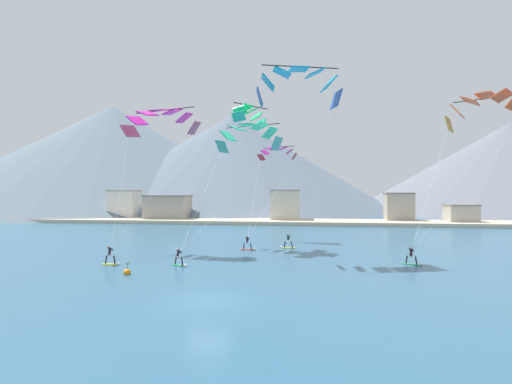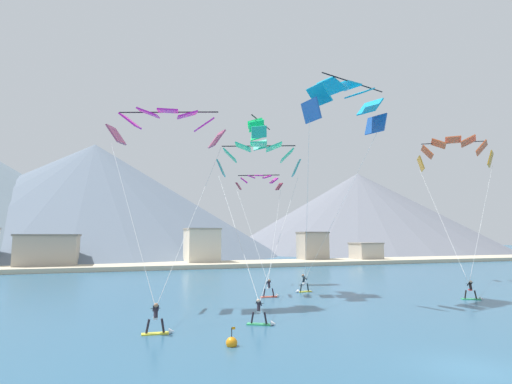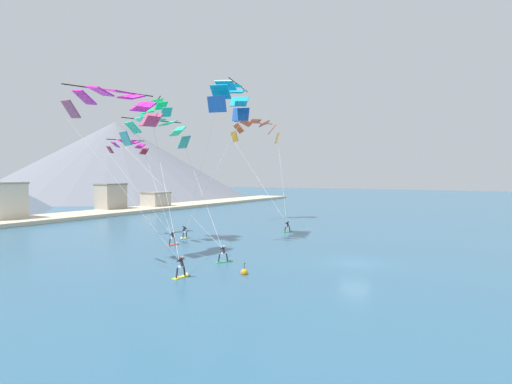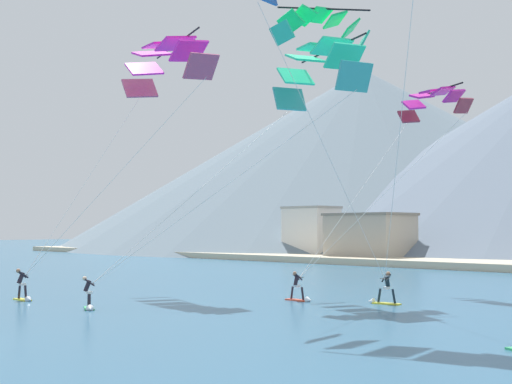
% 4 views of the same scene
% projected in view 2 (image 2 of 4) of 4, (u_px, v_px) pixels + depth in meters
% --- Properties ---
extents(ground_plane, '(400.00, 400.00, 0.00)m').
position_uv_depth(ground_plane, '(471.00, 370.00, 15.76)').
color(ground_plane, '#2D5B7A').
extents(kitesurfer_near_lead, '(1.78, 0.69, 1.71)m').
position_uv_depth(kitesurfer_near_lead, '(302.00, 287.00, 37.67)').
color(kitesurfer_near_lead, yellow).
rests_on(kitesurfer_near_lead, ground).
extents(kitesurfer_near_trail, '(1.74, 1.11, 1.66)m').
position_uv_depth(kitesurfer_near_trail, '(473.00, 294.00, 33.24)').
color(kitesurfer_near_trail, '#33B266').
rests_on(kitesurfer_near_trail, ground).
extents(kitesurfer_mid_center, '(1.72, 1.17, 1.63)m').
position_uv_depth(kitesurfer_mid_center, '(263.00, 317.00, 23.76)').
color(kitesurfer_mid_center, '#33B266').
rests_on(kitesurfer_mid_center, ground).
extents(kitesurfer_far_left, '(1.76, 0.64, 1.77)m').
position_uv_depth(kitesurfer_far_left, '(159.00, 324.00, 21.57)').
color(kitesurfer_far_left, yellow).
rests_on(kitesurfer_far_left, ground).
extents(kitesurfer_far_right, '(1.76, 0.56, 1.63)m').
position_uv_depth(kitesurfer_far_right, '(271.00, 292.00, 34.59)').
color(kitesurfer_far_right, '#E54C33').
rests_on(kitesurfer_far_right, ground).
extents(parafoil_kite_near_lead, '(8.40, 7.86, 17.04)m').
position_uv_depth(parafoil_kite_near_lead, '(346.00, 101.00, 34.38)').
color(parafoil_kite_near_lead, '#1C50A3').
extents(parafoil_kite_near_trail, '(14.37, 14.38, 16.08)m').
position_uv_depth(parafoil_kite_near_trail, '(454.00, 150.00, 48.80)').
color(parafoil_kite_near_trail, '#C07D1B').
extents(parafoil_kite_mid_center, '(8.08, 14.05, 12.82)m').
position_uv_depth(parafoil_kite_mid_center, '(259.00, 155.00, 37.76)').
color(parafoil_kite_mid_center, teal).
extents(parafoil_kite_far_left, '(8.95, 10.41, 13.98)m').
position_uv_depth(parafoil_kite_far_left, '(168.00, 123.00, 31.35)').
color(parafoil_kite_far_left, '#B1446B').
extents(parafoil_kite_far_right, '(5.40, 10.91, 11.11)m').
position_uv_depth(parafoil_kite_far_right, '(259.00, 181.00, 45.52)').
color(parafoil_kite_far_right, maroon).
extents(parafoil_kite_distant_high_outer, '(3.54, 5.87, 2.29)m').
position_uv_depth(parafoil_kite_distant_high_outer, '(257.00, 131.00, 38.29)').
color(parafoil_kite_distant_high_outer, '#26BE97').
extents(race_marker_buoy, '(0.56, 0.56, 1.02)m').
position_uv_depth(race_marker_buoy, '(232.00, 343.00, 19.18)').
color(race_marker_buoy, orange).
rests_on(race_marker_buoy, ground).
extents(shoreline_strip, '(180.00, 10.00, 0.70)m').
position_uv_depth(shoreline_strip, '(201.00, 265.00, 68.18)').
color(shoreline_strip, beige).
rests_on(shoreline_strip, ground).
extents(shore_building_harbour_front, '(5.81, 7.23, 6.67)m').
position_uv_depth(shore_building_harbour_front, '(202.00, 247.00, 71.93)').
color(shore_building_harbour_front, beige).
rests_on(shore_building_harbour_front, ground).
extents(shore_building_promenade_mid, '(5.43, 4.41, 6.09)m').
position_uv_depth(shore_building_promenade_mid, '(313.00, 247.00, 79.29)').
color(shore_building_promenade_mid, '#A89E8E').
rests_on(shore_building_promenade_mid, ground).
extents(shore_building_quay_west, '(5.35, 4.95, 3.93)m').
position_uv_depth(shore_building_quay_west, '(366.00, 252.00, 80.35)').
color(shore_building_quay_west, '#B7AD9E').
rests_on(shore_building_quay_west, ground).
extents(shore_building_old_town, '(9.06, 6.45, 5.55)m').
position_uv_depth(shore_building_old_town, '(48.00, 252.00, 62.78)').
color(shore_building_old_town, '#A89E8E').
rests_on(shore_building_old_town, ground).
extents(mountain_peak_central_summit, '(94.66, 94.66, 27.43)m').
position_uv_depth(mountain_peak_central_summit, '(359.00, 212.00, 140.91)').
color(mountain_peak_central_summit, slate).
rests_on(mountain_peak_central_summit, ground).
extents(mountain_peak_east_shoulder, '(107.44, 107.44, 31.82)m').
position_uv_depth(mountain_peak_east_shoulder, '(93.00, 199.00, 114.53)').
color(mountain_peak_east_shoulder, slate).
rests_on(mountain_peak_east_shoulder, ground).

